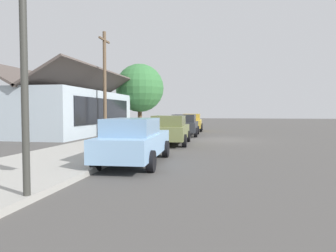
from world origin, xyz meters
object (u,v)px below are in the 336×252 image
(utility_pole_wooden, at_px, (105,82))
(fire_hydrant_red, at_px, (128,139))
(car_olive, at_px, (170,130))
(car_charcoal, at_px, (185,125))
(shade_tree, at_px, (140,88))
(car_skyblue, at_px, (135,140))
(traffic_light_main, at_px, (74,22))
(car_mustard, at_px, (192,122))

(utility_pole_wooden, bearing_deg, fire_hydrant_red, -150.53)
(car_olive, bearing_deg, car_charcoal, -2.93)
(car_charcoal, height_order, shade_tree, shade_tree)
(car_skyblue, bearing_deg, traffic_light_main, -179.20)
(fire_hydrant_red, bearing_deg, utility_pole_wooden, 29.47)
(car_olive, relative_size, car_mustard, 1.00)
(traffic_light_main, distance_m, utility_pole_wooden, 16.53)
(car_mustard, xyz_separation_m, shade_tree, (3.25, 5.90, 3.47))
(car_skyblue, xyz_separation_m, utility_pole_wooden, (10.69, 5.39, 3.11))
(car_charcoal, xyz_separation_m, shade_tree, (8.86, 5.93, 3.46))
(utility_pole_wooden, distance_m, fire_hydrant_red, 8.83)
(car_olive, bearing_deg, car_skyblue, 176.47)
(car_olive, relative_size, fire_hydrant_red, 6.48)
(car_olive, height_order, fire_hydrant_red, car_olive)
(utility_pole_wooden, bearing_deg, car_mustard, -36.80)
(traffic_light_main, bearing_deg, car_charcoal, 0.33)
(car_olive, xyz_separation_m, utility_pole_wooden, (4.30, 5.51, 3.11))
(fire_hydrant_red, bearing_deg, traffic_light_main, -168.88)
(car_skyblue, distance_m, car_charcoal, 12.47)
(car_skyblue, distance_m, car_olive, 6.39)
(car_charcoal, xyz_separation_m, traffic_light_main, (-17.30, -0.10, 2.68))
(utility_pole_wooden, xyz_separation_m, fire_hydrant_red, (-7.08, -4.00, -3.43))
(fire_hydrant_red, bearing_deg, car_olive, -28.52)
(car_olive, height_order, car_mustard, same)
(shade_tree, xyz_separation_m, fire_hydrant_red, (-17.72, -4.37, -3.78))
(car_mustard, relative_size, utility_pole_wooden, 0.61)
(shade_tree, relative_size, fire_hydrant_red, 9.63)
(car_mustard, height_order, utility_pole_wooden, utility_pole_wooden)
(car_skyblue, xyz_separation_m, car_olive, (6.39, -0.12, -0.00))
(traffic_light_main, bearing_deg, car_skyblue, 3.22)
(traffic_light_main, bearing_deg, utility_pole_wooden, 20.03)
(car_skyblue, distance_m, traffic_light_main, 5.53)
(car_mustard, height_order, shade_tree, shade_tree)
(car_mustard, distance_m, shade_tree, 7.58)
(car_skyblue, xyz_separation_m, car_mustard, (18.08, -0.14, -0.00))
(car_mustard, bearing_deg, car_charcoal, 177.20)
(shade_tree, distance_m, fire_hydrant_red, 18.64)
(car_olive, bearing_deg, utility_pole_wooden, 49.55)
(car_olive, bearing_deg, fire_hydrant_red, 149.03)
(traffic_light_main, xyz_separation_m, fire_hydrant_red, (8.44, 1.66, -2.99))
(car_skyblue, bearing_deg, car_charcoal, -3.21)
(fire_hydrant_red, bearing_deg, car_skyblue, -158.98)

